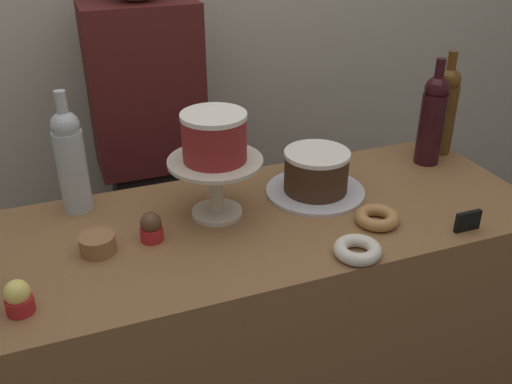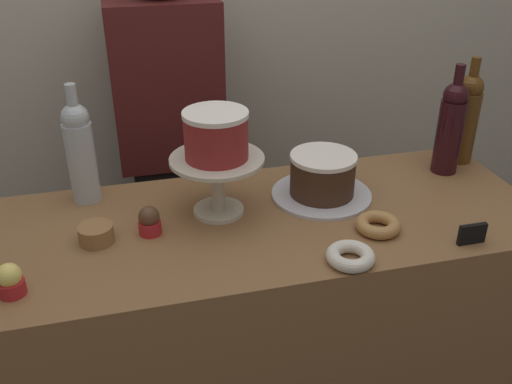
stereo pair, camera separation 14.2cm
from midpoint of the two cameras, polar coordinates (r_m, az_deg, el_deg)
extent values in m
cube|color=#BCB7A8|center=(2.12, -10.63, 16.84)|extent=(6.00, 0.05, 2.60)
cube|color=brown|center=(1.75, -2.41, -16.29)|extent=(1.51, 0.57, 0.95)
cylinder|color=beige|center=(1.49, -6.67, -2.11)|extent=(0.13, 0.13, 0.01)
cylinder|color=beige|center=(1.45, -6.84, 0.42)|extent=(0.04, 0.04, 0.14)
cylinder|color=beige|center=(1.42, -7.00, 3.03)|extent=(0.24, 0.24, 0.01)
cylinder|color=maroon|center=(1.39, -7.15, 5.24)|extent=(0.16, 0.16, 0.11)
cylinder|color=white|center=(1.37, -7.30, 7.57)|extent=(0.16, 0.16, 0.01)
cylinder|color=silver|center=(1.58, 3.43, 0.02)|extent=(0.28, 0.28, 0.01)
cylinder|color=#3D2619|center=(1.56, 3.49, 1.86)|extent=(0.18, 0.18, 0.10)
cylinder|color=white|center=(1.53, 3.56, 3.78)|extent=(0.18, 0.18, 0.01)
cylinder|color=#B2BCC1|center=(1.55, -20.47, 1.88)|extent=(0.08, 0.08, 0.22)
sphere|color=#B2BCC1|center=(1.50, -21.28, 6.22)|extent=(0.07, 0.07, 0.07)
cylinder|color=#B2BCC1|center=(1.48, -21.63, 8.03)|extent=(0.03, 0.03, 0.08)
cylinder|color=#5B3814|center=(1.87, 16.22, 7.02)|extent=(0.08, 0.08, 0.22)
sphere|color=#5B3814|center=(1.83, 16.76, 10.73)|extent=(0.07, 0.07, 0.07)
cylinder|color=#5B3814|center=(1.81, 16.99, 12.25)|extent=(0.03, 0.03, 0.08)
cylinder|color=black|center=(1.78, 15.01, 6.11)|extent=(0.08, 0.08, 0.22)
sphere|color=black|center=(1.74, 15.54, 9.98)|extent=(0.07, 0.07, 0.07)
cylinder|color=black|center=(1.72, 15.76, 11.59)|extent=(0.03, 0.03, 0.08)
cylinder|color=red|center=(1.27, -25.71, -10.31)|extent=(0.06, 0.06, 0.03)
sphere|color=#EFDB6B|center=(1.26, -26.00, -9.18)|extent=(0.05, 0.05, 0.05)
cylinder|color=red|center=(1.40, -13.30, -4.25)|extent=(0.06, 0.06, 0.03)
sphere|color=brown|center=(1.39, -13.44, -3.16)|extent=(0.05, 0.05, 0.05)
torus|color=#B27F47|center=(1.45, 9.38, -2.64)|extent=(0.11, 0.11, 0.03)
torus|color=silver|center=(1.32, 7.17, -5.89)|extent=(0.11, 0.11, 0.03)
cylinder|color=olive|center=(1.40, -18.40, -5.63)|extent=(0.08, 0.08, 0.01)
cylinder|color=olive|center=(1.39, -18.47, -5.25)|extent=(0.08, 0.08, 0.01)
cylinder|color=olive|center=(1.39, -18.54, -4.87)|extent=(0.08, 0.08, 0.01)
cylinder|color=olive|center=(1.38, -18.61, -4.49)|extent=(0.08, 0.08, 0.01)
cube|color=black|center=(1.47, 18.00, -2.89)|extent=(0.07, 0.01, 0.05)
cube|color=black|center=(2.25, -11.23, -7.03)|extent=(0.28, 0.18, 0.85)
cube|color=#4C1919|center=(1.94, -13.17, 10.13)|extent=(0.36, 0.22, 0.55)
camera|label=1|loc=(0.07, -92.86, -1.55)|focal=39.73mm
camera|label=2|loc=(0.07, 87.14, 1.55)|focal=39.73mm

